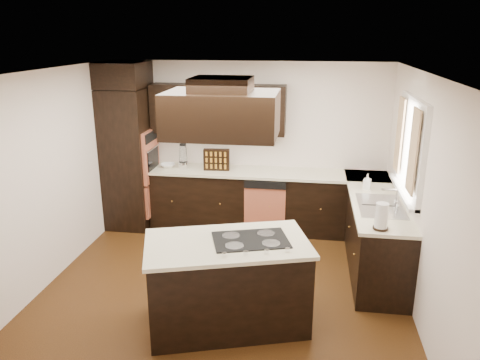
# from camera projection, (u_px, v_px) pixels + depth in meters

# --- Properties ---
(floor) EXTENTS (4.20, 4.20, 0.02)m
(floor) POSITION_uv_depth(u_px,v_px,m) (224.00, 287.00, 5.58)
(floor) COLOR #593414
(floor) RESTS_ON ground
(ceiling) EXTENTS (4.20, 4.20, 0.02)m
(ceiling) POSITION_uv_depth(u_px,v_px,m) (222.00, 71.00, 4.82)
(ceiling) COLOR silver
(ceiling) RESTS_ON ground
(wall_back) EXTENTS (4.20, 0.02, 2.50)m
(wall_back) POSITION_uv_depth(u_px,v_px,m) (248.00, 144.00, 7.19)
(wall_back) COLOR white
(wall_back) RESTS_ON ground
(wall_front) EXTENTS (4.20, 0.02, 2.50)m
(wall_front) POSITION_uv_depth(u_px,v_px,m) (167.00, 283.00, 3.21)
(wall_front) COLOR white
(wall_front) RESTS_ON ground
(wall_left) EXTENTS (0.02, 4.20, 2.50)m
(wall_left) POSITION_uv_depth(u_px,v_px,m) (47.00, 179.00, 5.50)
(wall_left) COLOR white
(wall_left) RESTS_ON ground
(wall_right) EXTENTS (0.02, 4.20, 2.50)m
(wall_right) POSITION_uv_depth(u_px,v_px,m) (421.00, 196.00, 4.90)
(wall_right) COLOR white
(wall_right) RESTS_ON ground
(oven_column) EXTENTS (0.65, 0.75, 2.12)m
(oven_column) POSITION_uv_depth(u_px,v_px,m) (129.00, 159.00, 7.11)
(oven_column) COLOR black
(oven_column) RESTS_ON floor
(wall_oven_face) EXTENTS (0.05, 0.62, 0.78)m
(wall_oven_face) POSITION_uv_depth(u_px,v_px,m) (151.00, 156.00, 7.05)
(wall_oven_face) COLOR #CE6848
(wall_oven_face) RESTS_ON oven_column
(base_cabinets_back) EXTENTS (2.93, 0.60, 0.88)m
(base_cabinets_back) POSITION_uv_depth(u_px,v_px,m) (247.00, 201.00, 7.13)
(base_cabinets_back) COLOR black
(base_cabinets_back) RESTS_ON floor
(base_cabinets_right) EXTENTS (0.60, 2.40, 0.88)m
(base_cabinets_right) POSITION_uv_depth(u_px,v_px,m) (373.00, 231.00, 6.04)
(base_cabinets_right) COLOR black
(base_cabinets_right) RESTS_ON floor
(countertop_back) EXTENTS (2.93, 0.63, 0.04)m
(countertop_back) POSITION_uv_depth(u_px,v_px,m) (247.00, 172.00, 6.98)
(countertop_back) COLOR beige
(countertop_back) RESTS_ON base_cabinets_back
(countertop_right) EXTENTS (0.63, 2.40, 0.04)m
(countertop_right) POSITION_uv_depth(u_px,v_px,m) (375.00, 198.00, 5.90)
(countertop_right) COLOR beige
(countertop_right) RESTS_ON base_cabinets_right
(upper_cabinets) EXTENTS (2.00, 0.34, 0.72)m
(upper_cabinets) POSITION_uv_depth(u_px,v_px,m) (218.00, 109.00, 6.91)
(upper_cabinets) COLOR black
(upper_cabinets) RESTS_ON wall_back
(dishwasher_front) EXTENTS (0.60, 0.05, 0.72)m
(dishwasher_front) POSITION_uv_depth(u_px,v_px,m) (265.00, 211.00, 6.83)
(dishwasher_front) COLOR #CE6848
(dishwasher_front) RESTS_ON floor
(window_frame) EXTENTS (0.06, 1.32, 1.12)m
(window_frame) POSITION_uv_depth(u_px,v_px,m) (411.00, 147.00, 5.30)
(window_frame) COLOR white
(window_frame) RESTS_ON wall_right
(window_pane) EXTENTS (0.00, 1.20, 1.00)m
(window_pane) POSITION_uv_depth(u_px,v_px,m) (413.00, 147.00, 5.30)
(window_pane) COLOR white
(window_pane) RESTS_ON wall_right
(curtain_left) EXTENTS (0.02, 0.34, 0.90)m
(curtain_left) POSITION_uv_depth(u_px,v_px,m) (413.00, 152.00, 4.90)
(curtain_left) COLOR beige
(curtain_left) RESTS_ON wall_right
(curtain_right) EXTENTS (0.02, 0.34, 0.90)m
(curtain_right) POSITION_uv_depth(u_px,v_px,m) (399.00, 135.00, 5.69)
(curtain_right) COLOR beige
(curtain_right) RESTS_ON wall_right
(sink_rim) EXTENTS (0.52, 0.84, 0.01)m
(sink_rim) POSITION_uv_depth(u_px,v_px,m) (380.00, 206.00, 5.56)
(sink_rim) COLOR silver
(sink_rim) RESTS_ON countertop_right
(island) EXTENTS (1.74, 1.27, 0.88)m
(island) POSITION_uv_depth(u_px,v_px,m) (228.00, 285.00, 4.75)
(island) COLOR black
(island) RESTS_ON floor
(island_top) EXTENTS (1.81, 1.34, 0.04)m
(island_top) POSITION_uv_depth(u_px,v_px,m) (227.00, 244.00, 4.61)
(island_top) COLOR beige
(island_top) RESTS_ON island
(cooktop) EXTENTS (0.85, 0.69, 0.01)m
(cooktop) POSITION_uv_depth(u_px,v_px,m) (251.00, 240.00, 4.64)
(cooktop) COLOR black
(cooktop) RESTS_ON island_top
(range_hood) EXTENTS (1.05, 0.72, 0.42)m
(range_hood) POSITION_uv_depth(u_px,v_px,m) (222.00, 114.00, 4.39)
(range_hood) COLOR black
(range_hood) RESTS_ON ceiling
(hood_duct) EXTENTS (0.55, 0.50, 0.13)m
(hood_duct) POSITION_uv_depth(u_px,v_px,m) (222.00, 84.00, 4.31)
(hood_duct) COLOR black
(hood_duct) RESTS_ON ceiling
(blender_base) EXTENTS (0.15, 0.15, 0.10)m
(blender_base) POSITION_uv_depth(u_px,v_px,m) (184.00, 165.00, 7.09)
(blender_base) COLOR silver
(blender_base) RESTS_ON countertop_back
(blender_pitcher) EXTENTS (0.13, 0.13, 0.26)m
(blender_pitcher) POSITION_uv_depth(u_px,v_px,m) (183.00, 154.00, 7.03)
(blender_pitcher) COLOR silver
(blender_pitcher) RESTS_ON blender_base
(spice_rack) EXTENTS (0.39, 0.13, 0.32)m
(spice_rack) POSITION_uv_depth(u_px,v_px,m) (217.00, 160.00, 6.97)
(spice_rack) COLOR black
(spice_rack) RESTS_ON countertop_back
(mixing_bowl) EXTENTS (0.27, 0.27, 0.05)m
(mixing_bowl) POSITION_uv_depth(u_px,v_px,m) (168.00, 165.00, 7.16)
(mixing_bowl) COLOR white
(mixing_bowl) RESTS_ON countertop_back
(soap_bottle) EXTENTS (0.11, 0.11, 0.20)m
(soap_bottle) POSITION_uv_depth(u_px,v_px,m) (367.00, 182.00, 6.14)
(soap_bottle) COLOR white
(soap_bottle) RESTS_ON countertop_right
(paper_towel) EXTENTS (0.17, 0.17, 0.29)m
(paper_towel) POSITION_uv_depth(u_px,v_px,m) (381.00, 216.00, 4.86)
(paper_towel) COLOR white
(paper_towel) RESTS_ON countertop_right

